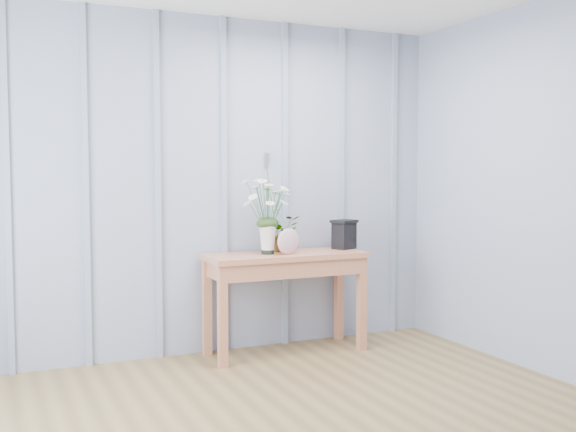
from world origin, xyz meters
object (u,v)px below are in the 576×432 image
sideboard (285,268)px  daisy_vase (268,204)px  felt_disc_vessel (288,241)px  carved_box (344,234)px

sideboard → daisy_vase: daisy_vase is taller
felt_disc_vessel → carved_box: carved_box is taller
daisy_vase → felt_disc_vessel: daisy_vase is taller
felt_disc_vessel → carved_box: 0.56m
carved_box → sideboard: bearing=-174.1°
sideboard → felt_disc_vessel: felt_disc_vessel is taller
sideboard → carved_box: 0.58m
sideboard → carved_box: size_ratio=5.25×
carved_box → daisy_vase: bearing=-175.2°
daisy_vase → felt_disc_vessel: bearing=-33.6°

